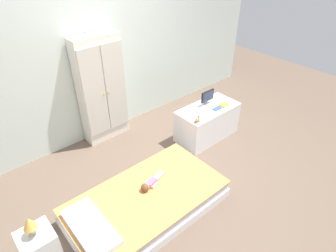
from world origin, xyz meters
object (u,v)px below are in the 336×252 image
(doll, at_px, (149,184))
(book_yellow, at_px, (224,105))
(nightstand, at_px, (40,247))
(wardrobe, at_px, (102,90))
(tv_monitor, at_px, (208,97))
(book_blue, at_px, (217,109))
(tv_stand, at_px, (207,122))
(table_lamp, at_px, (29,224))
(bed, at_px, (147,202))
(rocking_horse_toy, at_px, (198,119))

(doll, height_order, book_yellow, book_yellow)
(nightstand, distance_m, wardrobe, 2.21)
(tv_monitor, distance_m, book_blue, 0.23)
(tv_stand, bearing_deg, doll, -162.41)
(book_blue, bearing_deg, nightstand, -174.87)
(book_blue, bearing_deg, book_yellow, 0.00)
(table_lamp, distance_m, wardrobe, 2.14)
(bed, bearing_deg, doll, 39.04)
(table_lamp, xyz_separation_m, wardrobe, (1.59, 1.41, 0.26))
(doll, relative_size, book_yellow, 3.10)
(doll, distance_m, nightstand, 1.27)
(bed, xyz_separation_m, doll, (0.10, 0.08, 0.16))
(wardrobe, bearing_deg, bed, -104.88)
(bed, relative_size, wardrobe, 1.12)
(tv_monitor, relative_size, book_yellow, 1.97)
(nightstand, height_order, tv_monitor, tv_monitor)
(nightstand, distance_m, rocking_horse_toy, 2.40)
(rocking_horse_toy, distance_m, book_blue, 0.48)
(doll, distance_m, table_lamp, 1.29)
(doll, relative_size, wardrobe, 0.24)
(book_yellow, bearing_deg, doll, -168.11)
(table_lamp, distance_m, book_yellow, 3.01)
(bed, bearing_deg, nightstand, 170.62)
(tv_monitor, relative_size, rocking_horse_toy, 2.11)
(nightstand, xyz_separation_m, book_blue, (2.83, 0.25, 0.34))
(bed, xyz_separation_m, tv_stand, (1.60, 0.56, 0.14))
(bed, xyz_separation_m, table_lamp, (-1.16, 0.19, 0.42))
(tv_monitor, xyz_separation_m, book_blue, (0.01, -0.19, -0.13))
(book_yellow, bearing_deg, wardrobe, 140.56)
(bed, height_order, doll, doll)
(nightstand, height_order, book_blue, book_blue)
(bed, relative_size, nightstand, 4.71)
(table_lamp, xyz_separation_m, tv_monitor, (2.82, 0.45, 0.11))
(tv_stand, relative_size, book_blue, 6.56)
(bed, height_order, wardrobe, wardrobe)
(rocking_horse_toy, height_order, book_yellow, rocking_horse_toy)
(wardrobe, height_order, tv_stand, wardrobe)
(table_lamp, height_order, tv_monitor, tv_monitor)
(doll, distance_m, rocking_horse_toy, 1.18)
(rocking_horse_toy, distance_m, book_yellow, 0.64)
(bed, distance_m, tv_stand, 1.70)
(table_lamp, height_order, book_yellow, table_lamp)
(bed, bearing_deg, book_blue, 14.90)
(rocking_horse_toy, bearing_deg, wardrobe, 122.52)
(bed, distance_m, book_yellow, 1.93)
(doll, xyz_separation_m, book_yellow, (1.74, 0.37, 0.25))
(doll, relative_size, book_blue, 2.62)
(table_lamp, bearing_deg, wardrobe, 41.70)
(doll, xyz_separation_m, table_lamp, (-1.26, 0.11, 0.26))
(doll, height_order, book_blue, book_blue)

